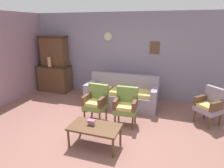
# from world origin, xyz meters

# --- Properties ---
(ground_plane) EXTENTS (7.68, 7.68, 0.00)m
(ground_plane) POSITION_xyz_m (0.00, 0.00, 0.00)
(ground_plane) COLOR #84564C
(wall_back_with_decor) EXTENTS (6.40, 0.09, 2.70)m
(wall_back_with_decor) POSITION_xyz_m (0.00, 2.63, 1.35)
(wall_back_with_decor) COLOR gray
(wall_back_with_decor) RESTS_ON ground
(side_cabinet) EXTENTS (1.16, 0.55, 0.93)m
(side_cabinet) POSITION_xyz_m (-2.52, 2.25, 0.47)
(side_cabinet) COLOR brown
(side_cabinet) RESTS_ON ground
(cabinet_upper_hutch) EXTENTS (0.99, 0.38, 1.03)m
(cabinet_upper_hutch) POSITION_xyz_m (-2.52, 2.33, 1.45)
(cabinet_upper_hutch) COLOR brown
(cabinet_upper_hutch) RESTS_ON side_cabinet
(vase_on_cabinet) EXTENTS (0.13, 0.13, 0.33)m
(vase_on_cabinet) POSITION_xyz_m (-2.56, 2.07, 1.10)
(vase_on_cabinet) COLOR tan
(vase_on_cabinet) RESTS_ON side_cabinet
(floral_couch) EXTENTS (2.09, 0.84, 0.90)m
(floral_couch) POSITION_xyz_m (0.12, 1.75, 0.32)
(floral_couch) COLOR gray
(floral_couch) RESTS_ON ground
(armchair_near_couch_end) EXTENTS (0.55, 0.53, 0.90)m
(armchair_near_couch_end) POSITION_xyz_m (-0.25, 0.69, 0.50)
(armchair_near_couch_end) COLOR olive
(armchair_near_couch_end) RESTS_ON ground
(armchair_near_cabinet) EXTENTS (0.55, 0.52, 0.90)m
(armchair_near_cabinet) POSITION_xyz_m (0.52, 0.71, 0.50)
(armchair_near_cabinet) COLOR olive
(armchair_near_cabinet) RESTS_ON ground
(wingback_chair_by_fireplace) EXTENTS (0.71, 0.71, 0.90)m
(wingback_chair_by_fireplace) POSITION_xyz_m (2.43, 1.37, 0.50)
(wingback_chair_by_fireplace) COLOR gray
(wingback_chair_by_fireplace) RESTS_ON ground
(coffee_table) EXTENTS (1.00, 0.56, 0.42)m
(coffee_table) POSITION_xyz_m (0.17, -0.34, 0.38)
(coffee_table) COLOR brown
(coffee_table) RESTS_ON ground
(book_stack_on_table) EXTENTS (0.15, 0.10, 0.10)m
(book_stack_on_table) POSITION_xyz_m (0.08, -0.31, 0.47)
(book_stack_on_table) COLOR tan
(book_stack_on_table) RESTS_ON coffee_table
(floor_vase_by_wall) EXTENTS (0.22, 0.22, 0.55)m
(floor_vase_by_wall) POSITION_xyz_m (2.85, 2.15, 0.28)
(floor_vase_by_wall) COLOR #6C6650
(floor_vase_by_wall) RESTS_ON ground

